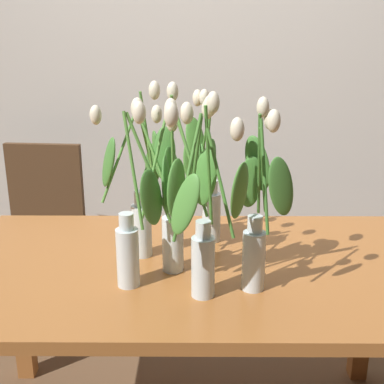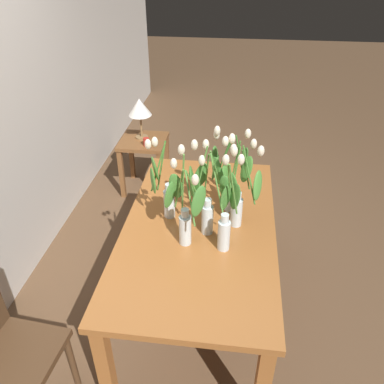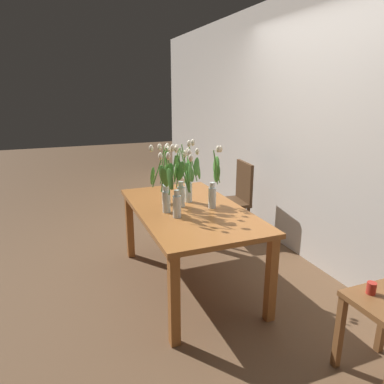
{
  "view_description": "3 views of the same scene",
  "coord_description": "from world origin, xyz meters",
  "px_view_note": "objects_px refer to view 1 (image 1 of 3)",
  "views": [
    {
      "loc": [
        0.01,
        -1.5,
        1.46
      ],
      "look_at": [
        0.0,
        0.01,
        0.98
      ],
      "focal_mm": 46.55,
      "sensor_mm": 36.0,
      "label": 1
    },
    {
      "loc": [
        -1.82,
        -0.19,
        2.17
      ],
      "look_at": [
        0.07,
        0.05,
        0.93
      ],
      "focal_mm": 36.15,
      "sensor_mm": 36.0,
      "label": 2
    },
    {
      "loc": [
        2.75,
        -1.04,
        1.74
      ],
      "look_at": [
        0.01,
        0.03,
        0.89
      ],
      "focal_mm": 33.02,
      "sensor_mm": 36.0,
      "label": 3
    }
  ],
  "objects_px": {
    "dining_table": "(191,287)",
    "tulip_vase_2": "(177,200)",
    "tulip_vase_0": "(202,221)",
    "dining_chair": "(41,225)",
    "tulip_vase_4": "(145,192)",
    "tulip_vase_1": "(137,230)",
    "tulip_vase_3": "(206,190)",
    "tulip_vase_5": "(258,219)"
  },
  "relations": [
    {
      "from": "dining_table",
      "to": "tulip_vase_2",
      "type": "xyz_separation_m",
      "value": [
        -0.04,
        -0.05,
        0.33
      ]
    },
    {
      "from": "tulip_vase_0",
      "to": "dining_chair",
      "type": "distance_m",
      "value": 1.45
    },
    {
      "from": "tulip_vase_0",
      "to": "tulip_vase_4",
      "type": "relative_size",
      "value": 0.99
    },
    {
      "from": "tulip_vase_0",
      "to": "tulip_vase_1",
      "type": "bearing_deg",
      "value": 162.94
    },
    {
      "from": "tulip_vase_1",
      "to": "tulip_vase_3",
      "type": "distance_m",
      "value": 0.43
    },
    {
      "from": "tulip_vase_2",
      "to": "tulip_vase_5",
      "type": "xyz_separation_m",
      "value": [
        0.24,
        -0.1,
        -0.02
      ]
    },
    {
      "from": "tulip_vase_3",
      "to": "tulip_vase_0",
      "type": "bearing_deg",
      "value": -92.59
    },
    {
      "from": "tulip_vase_5",
      "to": "tulip_vase_1",
      "type": "bearing_deg",
      "value": -178.75
    },
    {
      "from": "tulip_vase_0",
      "to": "tulip_vase_3",
      "type": "xyz_separation_m",
      "value": [
        0.02,
        0.44,
        -0.05
      ]
    },
    {
      "from": "tulip_vase_4",
      "to": "tulip_vase_5",
      "type": "height_order",
      "value": "tulip_vase_4"
    },
    {
      "from": "tulip_vase_1",
      "to": "tulip_vase_2",
      "type": "xyz_separation_m",
      "value": [
        0.11,
        0.11,
        0.06
      ]
    },
    {
      "from": "tulip_vase_1",
      "to": "tulip_vase_5",
      "type": "bearing_deg",
      "value": 1.25
    },
    {
      "from": "tulip_vase_2",
      "to": "dining_chair",
      "type": "height_order",
      "value": "tulip_vase_2"
    },
    {
      "from": "tulip_vase_0",
      "to": "tulip_vase_2",
      "type": "relative_size",
      "value": 0.99
    },
    {
      "from": "tulip_vase_2",
      "to": "dining_chair",
      "type": "xyz_separation_m",
      "value": [
        -0.74,
        0.95,
        -0.45
      ]
    },
    {
      "from": "tulip_vase_5",
      "to": "tulip_vase_0",
      "type": "bearing_deg",
      "value": -157.97
    },
    {
      "from": "tulip_vase_4",
      "to": "tulip_vase_3",
      "type": "bearing_deg",
      "value": 36.77
    },
    {
      "from": "tulip_vase_4",
      "to": "tulip_vase_2",
      "type": "bearing_deg",
      "value": -45.81
    },
    {
      "from": "tulip_vase_1",
      "to": "tulip_vase_5",
      "type": "xyz_separation_m",
      "value": [
        0.35,
        0.01,
        0.03
      ]
    },
    {
      "from": "tulip_vase_0",
      "to": "tulip_vase_5",
      "type": "xyz_separation_m",
      "value": [
        0.16,
        0.07,
        -0.02
      ]
    },
    {
      "from": "tulip_vase_0",
      "to": "tulip_vase_4",
      "type": "bearing_deg",
      "value": 123.67
    },
    {
      "from": "dining_table",
      "to": "tulip_vase_0",
      "type": "xyz_separation_m",
      "value": [
        0.03,
        -0.22,
        0.32
      ]
    },
    {
      "from": "tulip_vase_1",
      "to": "tulip_vase_5",
      "type": "height_order",
      "value": "tulip_vase_1"
    },
    {
      "from": "tulip_vase_4",
      "to": "dining_chair",
      "type": "relative_size",
      "value": 0.63
    },
    {
      "from": "dining_table",
      "to": "tulip_vase_2",
      "type": "height_order",
      "value": "tulip_vase_2"
    },
    {
      "from": "tulip_vase_4",
      "to": "tulip_vase_0",
      "type": "bearing_deg",
      "value": -56.33
    },
    {
      "from": "dining_chair",
      "to": "tulip_vase_4",
      "type": "bearing_deg",
      "value": -52.89
    },
    {
      "from": "tulip_vase_4",
      "to": "tulip_vase_5",
      "type": "distance_m",
      "value": 0.41
    },
    {
      "from": "dining_table",
      "to": "dining_chair",
      "type": "distance_m",
      "value": 1.2
    },
    {
      "from": "tulip_vase_1",
      "to": "tulip_vase_4",
      "type": "relative_size",
      "value": 0.96
    },
    {
      "from": "tulip_vase_5",
      "to": "dining_chair",
      "type": "xyz_separation_m",
      "value": [
        -0.98,
        1.05,
        -0.43
      ]
    },
    {
      "from": "tulip_vase_0",
      "to": "dining_chair",
      "type": "bearing_deg",
      "value": 126.27
    },
    {
      "from": "tulip_vase_0",
      "to": "tulip_vase_3",
      "type": "height_order",
      "value": "tulip_vase_0"
    },
    {
      "from": "tulip_vase_3",
      "to": "tulip_vase_5",
      "type": "relative_size",
      "value": 0.98
    },
    {
      "from": "tulip_vase_3",
      "to": "tulip_vase_5",
      "type": "bearing_deg",
      "value": -69.01
    },
    {
      "from": "dining_table",
      "to": "dining_chair",
      "type": "height_order",
      "value": "dining_chair"
    },
    {
      "from": "tulip_vase_4",
      "to": "tulip_vase_5",
      "type": "bearing_deg",
      "value": -31.7
    },
    {
      "from": "tulip_vase_0",
      "to": "tulip_vase_1",
      "type": "distance_m",
      "value": 0.2
    },
    {
      "from": "dining_table",
      "to": "tulip_vase_3",
      "type": "relative_size",
      "value": 2.95
    },
    {
      "from": "dining_chair",
      "to": "tulip_vase_0",
      "type": "bearing_deg",
      "value": -53.73
    },
    {
      "from": "tulip_vase_0",
      "to": "tulip_vase_5",
      "type": "height_order",
      "value": "tulip_vase_0"
    },
    {
      "from": "dining_table",
      "to": "tulip_vase_1",
      "type": "relative_size",
      "value": 2.84
    }
  ]
}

